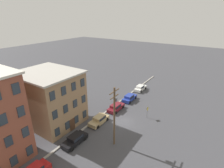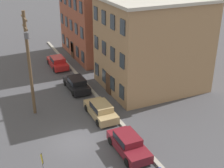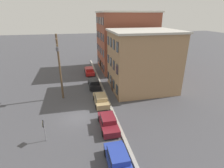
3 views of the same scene
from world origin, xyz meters
The scene contains 10 objects.
ground_plane centered at (0.00, 0.00, 0.00)m, with size 200.00×200.00×0.00m, color #424247.
kerb_strip centered at (0.00, 4.50, 0.08)m, with size 56.00×0.36×0.16m, color #9E998E.
apartment_corner centered at (-19.60, 11.76, 6.32)m, with size 11.41×12.03×12.62m.
apartment_midblock centered at (-7.19, 11.08, 4.91)m, with size 9.09×10.67×9.80m.
car_red centered at (-16.82, 3.07, 0.75)m, with size 4.40×1.92×1.43m.
car_black centered at (-9.44, 3.16, 0.75)m, with size 4.40×1.92×1.43m.
car_tan centered at (-2.94, 3.35, 0.75)m, with size 4.40×1.92×1.43m.
car_maroon centered at (2.75, 3.26, 0.75)m, with size 4.40×1.92×1.43m.
caution_sign centered at (3.60, -3.44, 1.67)m, with size 0.94×0.08×2.51m.
utility_pole centered at (-6.17, -2.07, 5.40)m, with size 2.40×0.44×9.62m.
Camera 2 is at (20.24, -6.01, 14.73)m, focal length 50.00 mm.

